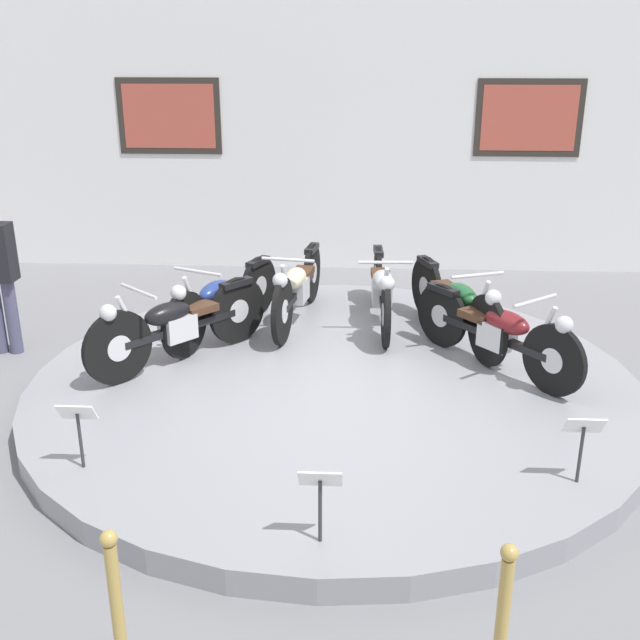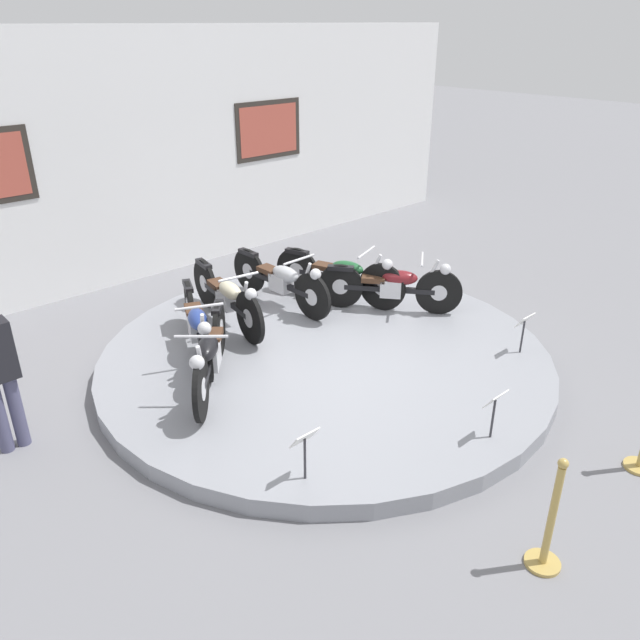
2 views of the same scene
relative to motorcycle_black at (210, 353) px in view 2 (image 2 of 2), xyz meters
The scene contains 13 objects.
ground_plane 1.60m from the motorcycle_black, ahead, with size 60.00×60.00×0.00m, color slate.
display_platform 1.57m from the motorcycle_black, ahead, with size 5.46×5.46×0.19m, color gray.
back_wall 4.44m from the motorcycle_black, 69.68° to the left, with size 14.00×0.22×3.80m.
motorcycle_black is the anchor object (origin of this frame).
motorcycle_blue 0.77m from the motorcycle_black, 68.09° to the left, with size 0.86×1.85×0.80m.
motorcycle_cream 1.54m from the motorcycle_black, 48.61° to the left, with size 0.54×2.01×0.81m.
motorcycle_silver 2.24m from the motorcycle_black, 31.04° to the left, with size 0.54×2.00×0.80m.
motorcycle_green 2.75m from the motorcycle_black, 15.05° to the left, with size 0.77×1.92×0.81m.
motorcycle_maroon 2.95m from the motorcycle_black, ahead, with size 1.28×1.58×0.79m.
info_placard_front_left 1.90m from the motorcycle_black, 97.88° to the right, with size 0.26×0.11×0.51m.
info_placard_front_centre 3.01m from the motorcycle_black, 60.72° to the right, with size 0.26×0.11×0.51m.
info_placard_front_right 3.72m from the motorcycle_black, 30.37° to the right, with size 0.26×0.11×0.51m.
stanchion_post_left_of_entry 3.78m from the motorcycle_black, 80.84° to the right, with size 0.28×0.28×1.02m.
Camera 2 is at (-4.56, -4.96, 3.84)m, focal length 35.00 mm.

